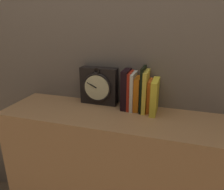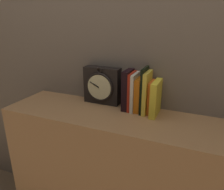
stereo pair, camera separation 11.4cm
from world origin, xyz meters
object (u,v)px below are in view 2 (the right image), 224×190
at_px(book_slot2_cream, 135,92).
at_px(book_slot4_black, 144,90).
at_px(clock, 102,86).
at_px(book_slot1_red, 132,91).
at_px(book_slot5_yellow, 147,92).
at_px(book_slot6_orange, 151,97).
at_px(book_slot3_orange, 139,95).
at_px(book_slot0_black, 128,90).
at_px(book_slot7_yellow, 156,98).

relative_size(book_slot2_cream, book_slot4_black, 0.85).
bearing_deg(book_slot2_cream, clock, 173.25).
relative_size(book_slot1_red, book_slot5_yellow, 0.94).
distance_m(book_slot4_black, book_slot6_orange, 0.05).
height_order(book_slot2_cream, book_slot3_orange, book_slot2_cream).
height_order(book_slot0_black, book_slot1_red, book_slot0_black).
xyz_separation_m(clock, book_slot6_orange, (0.30, -0.02, -0.02)).
xyz_separation_m(book_slot0_black, book_slot5_yellow, (0.11, -0.01, 0.00)).
relative_size(book_slot3_orange, book_slot5_yellow, 0.82).
height_order(book_slot3_orange, book_slot6_orange, book_slot3_orange).
distance_m(book_slot1_red, book_slot2_cream, 0.02).
xyz_separation_m(book_slot4_black, book_slot5_yellow, (0.02, -0.00, -0.01)).
bearing_deg(book_slot4_black, book_slot7_yellow, -10.73).
height_order(clock, book_slot6_orange, clock).
bearing_deg(book_slot3_orange, book_slot1_red, -176.99).
distance_m(book_slot2_cream, book_slot7_yellow, 0.12).
bearing_deg(book_slot7_yellow, book_slot3_orange, 168.76).
relative_size(book_slot2_cream, book_slot3_orange, 1.14).
xyz_separation_m(book_slot3_orange, book_slot6_orange, (0.07, 0.00, -0.00)).
bearing_deg(book_slot2_cream, book_slot6_orange, 4.45).
xyz_separation_m(book_slot2_cream, book_slot3_orange, (0.02, 0.01, -0.01)).
height_order(book_slot1_red, book_slot4_black, book_slot4_black).
height_order(book_slot0_black, book_slot5_yellow, book_slot5_yellow).
bearing_deg(book_slot1_red, book_slot7_yellow, -6.95).
height_order(book_slot1_red, book_slot7_yellow, book_slot1_red).
height_order(clock, book_slot4_black, book_slot4_black).
bearing_deg(book_slot5_yellow, book_slot3_orange, 168.77).
distance_m(book_slot5_yellow, book_slot7_yellow, 0.06).
xyz_separation_m(book_slot2_cream, book_slot7_yellow, (0.12, -0.01, -0.01)).
relative_size(clock, book_slot1_red, 1.07).
height_order(book_slot5_yellow, book_slot6_orange, book_slot5_yellow).
bearing_deg(book_slot7_yellow, book_slot2_cream, 173.69).
height_order(clock, book_slot1_red, clock).
bearing_deg(book_slot6_orange, book_slot4_black, -169.35).
bearing_deg(book_slot2_cream, book_slot0_black, 174.74).
distance_m(book_slot5_yellow, book_slot6_orange, 0.03).
distance_m(clock, book_slot7_yellow, 0.34).
bearing_deg(book_slot4_black, book_slot3_orange, 167.46).
xyz_separation_m(book_slot1_red, book_slot6_orange, (0.11, 0.00, -0.02)).
xyz_separation_m(clock, book_slot0_black, (0.17, -0.02, 0.00)).
bearing_deg(book_slot5_yellow, book_slot2_cream, 177.43).
bearing_deg(book_slot4_black, book_slot5_yellow, -9.18).
bearing_deg(book_slot1_red, book_slot2_cream, -11.11).
relative_size(book_slot0_black, book_slot2_cream, 1.06).
height_order(clock, book_slot3_orange, clock).
bearing_deg(book_slot4_black, book_slot6_orange, 10.65).
bearing_deg(book_slot4_black, book_slot1_red, 176.86).
bearing_deg(book_slot5_yellow, book_slot7_yellow, -11.25).
height_order(book_slot0_black, book_slot4_black, book_slot4_black).
relative_size(book_slot2_cream, book_slot5_yellow, 0.93).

